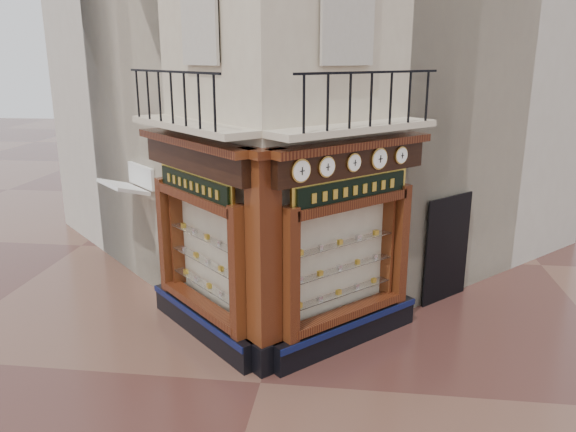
% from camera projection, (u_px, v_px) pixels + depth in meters
% --- Properties ---
extents(ground, '(80.00, 80.00, 0.00)m').
position_uv_depth(ground, '(260.00, 383.00, 9.63)').
color(ground, '#452620').
rests_on(ground, ground).
extents(main_building, '(11.31, 11.31, 12.00)m').
position_uv_depth(main_building, '(300.00, 31.00, 13.87)').
color(main_building, beige).
rests_on(main_building, ground).
extents(neighbour_left, '(11.31, 11.31, 11.00)m').
position_uv_depth(neighbour_left, '(226.00, 53.00, 16.66)').
color(neighbour_left, beige).
rests_on(neighbour_left, ground).
extents(neighbour_right, '(11.31, 11.31, 11.00)m').
position_uv_depth(neighbour_right, '(394.00, 53.00, 16.07)').
color(neighbour_right, beige).
rests_on(neighbour_right, ground).
extents(shopfront_left, '(2.86, 2.86, 3.98)m').
position_uv_depth(shopfront_left, '(201.00, 242.00, 10.75)').
color(shopfront_left, black).
rests_on(shopfront_left, ground).
extents(shopfront_right, '(2.86, 2.86, 3.98)m').
position_uv_depth(shopfront_right, '(348.00, 248.00, 10.42)').
color(shopfront_right, black).
rests_on(shopfront_right, ground).
extents(corner_pilaster, '(0.85, 0.85, 3.98)m').
position_uv_depth(corner_pilaster, '(264.00, 266.00, 9.57)').
color(corner_pilaster, black).
rests_on(corner_pilaster, ground).
extents(balcony, '(5.94, 2.97, 1.03)m').
position_uv_depth(balcony, '(272.00, 126.00, 9.90)').
color(balcony, beige).
rests_on(balcony, ground).
extents(clock_a, '(0.31, 0.31, 0.39)m').
position_uv_depth(clock_a, '(301.00, 171.00, 9.06)').
color(clock_a, gold).
rests_on(clock_a, ground).
extents(clock_b, '(0.29, 0.29, 0.36)m').
position_uv_depth(clock_b, '(327.00, 167.00, 9.39)').
color(clock_b, gold).
rests_on(clock_b, ground).
extents(clock_c, '(0.27, 0.27, 0.33)m').
position_uv_depth(clock_c, '(354.00, 163.00, 9.76)').
color(clock_c, gold).
rests_on(clock_c, ground).
extents(clock_d, '(0.32, 0.32, 0.40)m').
position_uv_depth(clock_d, '(379.00, 159.00, 10.14)').
color(clock_d, gold).
rests_on(clock_d, ground).
extents(clock_e, '(0.27, 0.27, 0.33)m').
position_uv_depth(clock_e, '(401.00, 155.00, 10.49)').
color(clock_e, gold).
rests_on(clock_e, ground).
extents(awning, '(1.45, 1.45, 0.29)m').
position_uv_depth(awning, '(132.00, 290.00, 13.46)').
color(awning, silver).
rests_on(awning, ground).
extents(signboard_left, '(1.92, 1.92, 0.51)m').
position_uv_depth(signboard_left, '(194.00, 185.00, 10.40)').
color(signboard_left, gold).
rests_on(signboard_left, ground).
extents(signboard_right, '(2.02, 2.02, 0.54)m').
position_uv_depth(signboard_right, '(353.00, 190.00, 10.05)').
color(signboard_right, gold).
rests_on(signboard_right, ground).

